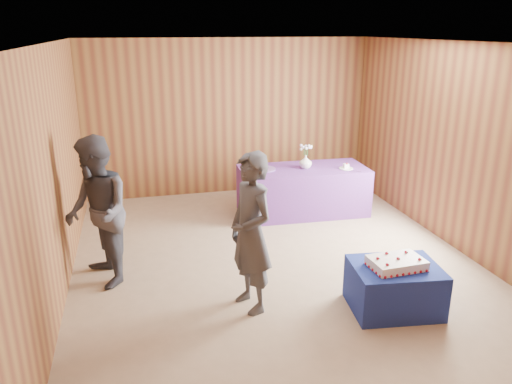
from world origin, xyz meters
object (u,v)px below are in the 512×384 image
object	(u,v)px
serving_table	(303,191)
vase	(305,162)
sheet_cake	(396,263)
guest_left	(251,233)
guest_right	(98,213)
cake_table	(394,287)

from	to	relation	value
serving_table	vase	distance (m)	0.48
sheet_cake	serving_table	bearing A→B (deg)	86.36
vase	guest_left	bearing A→B (deg)	-120.10
serving_table	vase	world-z (taller)	vase
serving_table	guest_right	distance (m)	3.47
serving_table	guest_left	size ratio (longest dim) A/B	1.17
cake_table	serving_table	xyz separation A→B (m)	(0.00, 2.99, 0.12)
cake_table	guest_left	world-z (taller)	guest_left
serving_table	sheet_cake	size ratio (longest dim) A/B	3.38
cake_table	guest_right	world-z (taller)	guest_right
cake_table	sheet_cake	xyz separation A→B (m)	(-0.02, -0.02, 0.30)
vase	guest_left	distance (m)	2.97
serving_table	guest_right	world-z (taller)	guest_right
serving_table	cake_table	bearing A→B (deg)	-88.03
serving_table	sheet_cake	xyz separation A→B (m)	(-0.02, -3.01, 0.18)
vase	cake_table	bearing A→B (deg)	-90.58
cake_table	vase	distance (m)	3.03
guest_left	vase	bearing A→B (deg)	132.54
cake_table	guest_left	xyz separation A→B (m)	(-1.46, 0.40, 0.60)
serving_table	guest_left	world-z (taller)	guest_left
guest_left	guest_right	size ratio (longest dim) A/B	0.98
sheet_cake	vase	distance (m)	3.01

